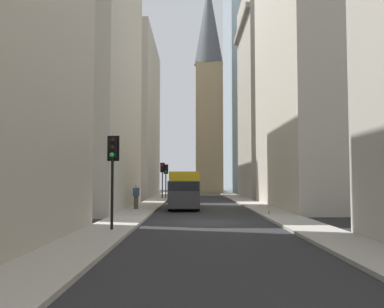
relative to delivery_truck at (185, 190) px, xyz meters
name	(u,v)px	position (x,y,z in m)	size (l,w,h in m)	color
ground_plane	(208,223)	(-10.00, -1.40, -1.46)	(135.00, 135.00, 0.00)	#262628
sidewalk_right	(122,221)	(-10.00, 3.10, -1.39)	(90.00, 2.20, 0.14)	#A8A399
sidewalk_left	(294,221)	(-10.00, -5.90, -1.39)	(90.00, 2.20, 0.14)	#A8A399
building_left_midfar	(332,66)	(1.40, -12.00, 10.06)	(16.69, 10.00, 23.04)	beige
building_left_far	(283,95)	(19.52, -11.99, 11.32)	(13.24, 10.50, 25.53)	#A8A091
building_right_far	(116,119)	(20.67, 9.20, 8.52)	(17.19, 10.00, 19.95)	#A8A091
building_right_midfar	(65,66)	(-0.57, 9.20, 9.50)	(14.67, 10.00, 21.93)	#B7B2A5
glass_tower_distant	(264,29)	(43.37, -14.00, 28.70)	(18.78, 14.00, 60.32)	#9EB7C1
church_spire	(209,81)	(32.58, -3.20, 16.24)	(4.57, 4.57, 33.83)	#9E8966
delivery_truck	(185,190)	(0.00, 0.00, 0.00)	(6.46, 2.25, 2.84)	yellow
sedan_black	(186,195)	(10.76, 0.00, -0.80)	(4.30, 1.78, 1.42)	black
traffic_light_foreground	(112,160)	(-14.08, 2.84, 1.64)	(0.43, 0.52, 4.02)	black
traffic_light_midblock	(162,172)	(15.40, 2.82, 1.63)	(0.43, 0.52, 4.02)	black
traffic_light_far_junction	(166,173)	(16.08, 2.46, 1.51)	(0.43, 0.52, 3.85)	black
pedestrian	(136,195)	(-1.84, 3.46, -0.35)	(0.26, 0.44, 1.77)	#473D33
discarded_bottle	(269,212)	(-6.22, -5.30, -1.21)	(0.07, 0.07, 0.27)	#236033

